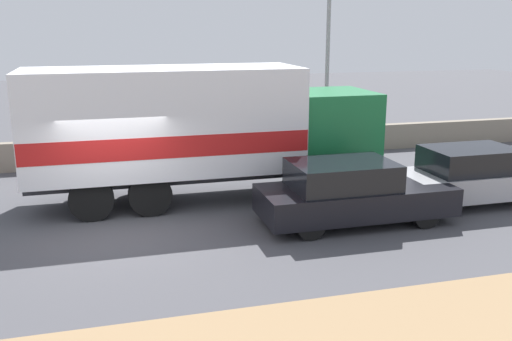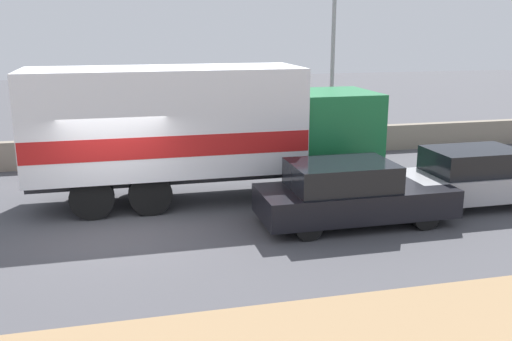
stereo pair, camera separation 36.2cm
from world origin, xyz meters
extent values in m
plane|color=#47474C|center=(0.00, 0.00, 0.00)|extent=(80.00, 80.00, 0.00)
cube|color=gray|center=(0.00, 6.64, 0.47)|extent=(60.00, 0.35, 0.94)
cylinder|color=gray|center=(7.51, 6.23, 3.20)|extent=(0.14, 0.14, 6.40)
cube|color=#196B38|center=(5.91, 2.02, 1.65)|extent=(2.20, 2.31, 2.33)
cube|color=black|center=(6.99, 2.02, 2.11)|extent=(0.06, 1.97, 1.03)
cube|color=#2D2D33|center=(1.33, 2.02, 0.77)|extent=(6.97, 1.37, 0.25)
cube|color=white|center=(1.33, 2.02, 2.21)|extent=(6.97, 2.48, 2.65)
cube|color=red|center=(1.33, 2.02, 1.75)|extent=(6.93, 2.50, 0.53)
cylinder|color=black|center=(5.91, 3.01, 0.53)|extent=(1.07, 0.28, 1.07)
cylinder|color=black|center=(5.91, 1.04, 0.53)|extent=(1.07, 0.28, 1.07)
cylinder|color=black|center=(-0.59, 3.01, 0.53)|extent=(1.07, 0.28, 1.07)
cylinder|color=black|center=(-0.59, 1.04, 0.53)|extent=(1.07, 0.28, 1.07)
cylinder|color=black|center=(0.81, 3.01, 0.53)|extent=(1.07, 0.28, 1.07)
cylinder|color=black|center=(0.81, 1.04, 0.53)|extent=(1.07, 0.28, 1.07)
cube|color=black|center=(5.45, -0.77, 0.57)|extent=(4.58, 1.81, 0.66)
cube|color=black|center=(5.09, -0.77, 1.20)|extent=(2.38, 1.67, 0.62)
cylinder|color=black|center=(6.87, 0.02, 0.32)|extent=(0.64, 0.20, 0.64)
cylinder|color=black|center=(6.87, -1.55, 0.32)|extent=(0.64, 0.20, 0.64)
cylinder|color=black|center=(4.03, 0.02, 0.32)|extent=(0.64, 0.20, 0.64)
cylinder|color=black|center=(4.03, -1.55, 0.32)|extent=(0.64, 0.20, 0.64)
cube|color=#9E9EA3|center=(9.27, -0.21, 0.58)|extent=(4.40, 1.72, 0.63)
cube|color=black|center=(8.92, -0.21, 1.20)|extent=(2.29, 1.58, 0.62)
cylinder|color=black|center=(10.64, 0.53, 0.35)|extent=(0.70, 0.20, 0.70)
cylinder|color=black|center=(7.91, 0.53, 0.35)|extent=(0.70, 0.20, 0.70)
cylinder|color=black|center=(7.91, -0.95, 0.35)|extent=(0.70, 0.20, 0.70)
camera|label=1|loc=(-0.22, -12.58, 4.58)|focal=40.00mm
camera|label=2|loc=(0.13, -12.67, 4.58)|focal=40.00mm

